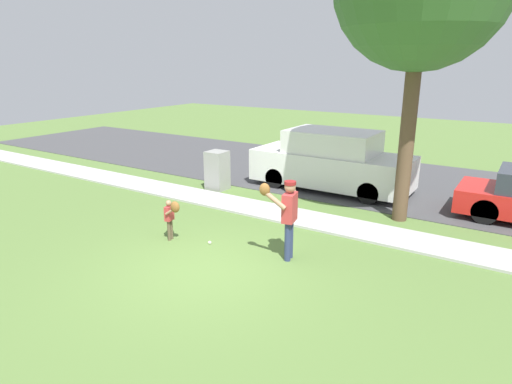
{
  "coord_description": "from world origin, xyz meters",
  "views": [
    {
      "loc": [
        5.09,
        -6.06,
        3.94
      ],
      "look_at": [
        -0.23,
        2.22,
        1.0
      ],
      "focal_mm": 30.59,
      "sensor_mm": 36.0,
      "label": 1
    }
  ],
  "objects_px": {
    "person_adult": "(287,211)",
    "baseball": "(210,243)",
    "parked_van_white": "(331,162)",
    "person_child": "(171,214)",
    "utility_cabinet": "(217,170)"
  },
  "relations": [
    {
      "from": "utility_cabinet",
      "to": "person_adult",
      "type": "bearing_deg",
      "value": -37.49
    },
    {
      "from": "person_adult",
      "to": "person_child",
      "type": "xyz_separation_m",
      "value": [
        -2.66,
        -0.57,
        -0.4
      ]
    },
    {
      "from": "baseball",
      "to": "person_adult",
      "type": "bearing_deg",
      "value": 8.14
    },
    {
      "from": "utility_cabinet",
      "to": "parked_van_white",
      "type": "xyz_separation_m",
      "value": [
        3.05,
        1.98,
        0.28
      ]
    },
    {
      "from": "baseball",
      "to": "utility_cabinet",
      "type": "bearing_deg",
      "value": 125.22
    },
    {
      "from": "person_adult",
      "to": "parked_van_white",
      "type": "relative_size",
      "value": 0.34
    },
    {
      "from": "person_adult",
      "to": "person_child",
      "type": "relative_size",
      "value": 1.68
    },
    {
      "from": "person_adult",
      "to": "baseball",
      "type": "relative_size",
      "value": 22.68
    },
    {
      "from": "person_adult",
      "to": "person_child",
      "type": "bearing_deg",
      "value": 0.51
    },
    {
      "from": "baseball",
      "to": "parked_van_white",
      "type": "bearing_deg",
      "value": 84.98
    },
    {
      "from": "baseball",
      "to": "parked_van_white",
      "type": "distance_m",
      "value": 5.69
    },
    {
      "from": "person_child",
      "to": "utility_cabinet",
      "type": "xyz_separation_m",
      "value": [
        -1.72,
        3.93,
        -0.03
      ]
    },
    {
      "from": "person_child",
      "to": "baseball",
      "type": "relative_size",
      "value": 13.51
    },
    {
      "from": "person_child",
      "to": "parked_van_white",
      "type": "height_order",
      "value": "parked_van_white"
    },
    {
      "from": "person_adult",
      "to": "utility_cabinet",
      "type": "xyz_separation_m",
      "value": [
        -4.38,
        3.36,
        -0.43
      ]
    }
  ]
}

